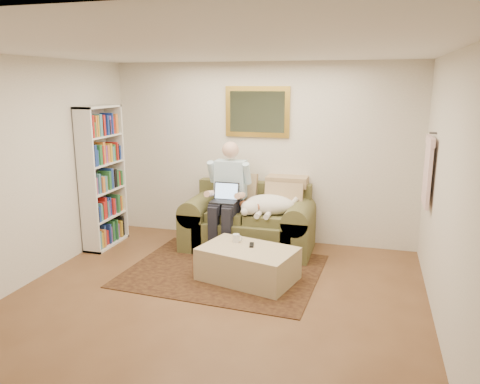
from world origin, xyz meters
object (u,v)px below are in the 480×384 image
at_px(coffee_mug, 236,238).
at_px(ottoman, 248,264).
at_px(sofa, 249,227).
at_px(bookshelf, 102,177).
at_px(sleeping_dog, 270,205).
at_px(laptop, 225,197).
at_px(seated_man, 227,198).

bearing_deg(coffee_mug, ottoman, -41.39).
distance_m(sofa, coffee_mug, 0.91).
height_order(coffee_mug, bookshelf, bookshelf).
distance_m(sleeping_dog, ottoman, 1.09).
xyz_separation_m(ottoman, coffee_mug, (-0.20, 0.17, 0.25)).
height_order(sleeping_dog, bookshelf, bookshelf).
bearing_deg(laptop, bookshelf, -174.31).
bearing_deg(bookshelf, laptop, 5.69).
xyz_separation_m(seated_man, bookshelf, (-1.77, -0.25, 0.24)).
bearing_deg(coffee_mug, sofa, 94.89).
bearing_deg(seated_man, sofa, 31.45).
distance_m(seated_man, sleeping_dog, 0.60).
bearing_deg(laptop, sofa, 41.02).
relative_size(seated_man, bookshelf, 0.76).
height_order(sofa, ottoman, sofa).
relative_size(sofa, ottoman, 1.65).
bearing_deg(sleeping_dog, ottoman, -92.89).
bearing_deg(bookshelf, ottoman, -15.80).
bearing_deg(sofa, bookshelf, -168.59).
xyz_separation_m(seated_man, coffee_mug, (0.35, -0.73, -0.31)).
distance_m(sleeping_dog, bookshelf, 2.40).
relative_size(sofa, bookshelf, 0.90).
relative_size(laptop, ottoman, 0.32).
xyz_separation_m(seated_man, ottoman, (0.54, -0.90, -0.56)).
bearing_deg(coffee_mug, sleeping_dog, 72.86).
relative_size(seated_man, ottoman, 1.38).
height_order(sleeping_dog, ottoman, sleeping_dog).
relative_size(sofa, seated_man, 1.19).
xyz_separation_m(sofa, laptop, (-0.27, -0.24, 0.48)).
xyz_separation_m(sofa, ottoman, (0.27, -1.07, -0.11)).
distance_m(seated_man, ottoman, 1.19).
bearing_deg(ottoman, laptop, 123.22).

